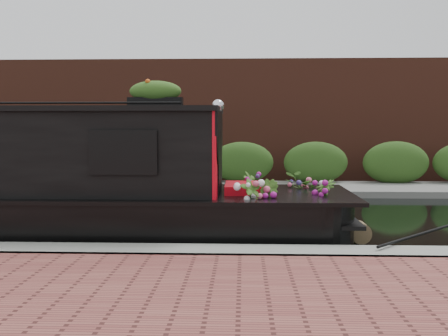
{
  "coord_description": "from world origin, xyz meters",
  "views": [
    {
      "loc": [
        2.26,
        -9.66,
        1.87
      ],
      "look_at": [
        1.91,
        -0.6,
        1.08
      ],
      "focal_mm": 40.0,
      "sensor_mm": 36.0,
      "label": 1
    }
  ],
  "objects": [
    {
      "name": "ground",
      "position": [
        0.0,
        0.0,
        0.0
      ],
      "size": [
        80.0,
        80.0,
        0.0
      ],
      "primitive_type": "plane",
      "color": "black",
      "rests_on": "ground"
    },
    {
      "name": "near_bank_coping",
      "position": [
        0.0,
        -3.3,
        0.0
      ],
      "size": [
        40.0,
        0.6,
        0.5
      ],
      "primitive_type": "cube",
      "color": "gray",
      "rests_on": "ground"
    },
    {
      "name": "far_bank_path",
      "position": [
        0.0,
        4.2,
        0.0
      ],
      "size": [
        40.0,
        2.4,
        0.34
      ],
      "primitive_type": "cube",
      "color": "slate",
      "rests_on": "ground"
    },
    {
      "name": "far_hedge",
      "position": [
        0.0,
        5.1,
        0.0
      ],
      "size": [
        40.0,
        1.1,
        2.8
      ],
      "primitive_type": "cube",
      "color": "#2A4C19",
      "rests_on": "ground"
    },
    {
      "name": "far_brick_wall",
      "position": [
        0.0,
        7.2,
        0.0
      ],
      "size": [
        40.0,
        1.0,
        8.0
      ],
      "primitive_type": "cube",
      "color": "#582A1D",
      "rests_on": "ground"
    },
    {
      "name": "rope_fender",
      "position": [
        4.11,
        -1.78,
        0.16
      ],
      "size": [
        0.33,
        0.33,
        0.33
      ],
      "primitive_type": "cylinder",
      "rotation": [
        1.57,
        0.0,
        0.0
      ],
      "color": "brown",
      "rests_on": "ground"
    }
  ]
}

